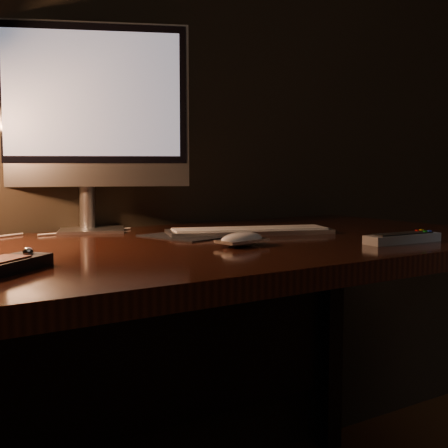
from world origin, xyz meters
TOP-DOWN VIEW (x-y plane):
  - desk at (0.00, 1.93)m, footprint 1.60×0.75m
  - monitor at (-0.05, 2.18)m, footprint 0.44×0.22m
  - keyboard at (0.24, 1.93)m, footprint 0.40×0.24m
  - mousepad at (0.13, 1.97)m, footprint 0.27×0.23m
  - mouse at (0.10, 1.76)m, footprint 0.11×0.07m
  - media_remote at (-0.38, 1.71)m, footprint 0.17×0.15m
  - tv_remote at (0.41, 1.61)m, footprint 0.18×0.06m
  - cable at (-0.20, 2.15)m, footprint 0.49×0.11m

SIDE VIEW (x-z plane):
  - desk at x=0.00m, z-range 0.25..1.00m
  - mousepad at x=0.13m, z-range 0.75..0.75m
  - cable at x=-0.20m, z-range 0.75..0.75m
  - keyboard at x=0.24m, z-range 0.75..0.76m
  - mouse at x=0.10m, z-range 0.75..0.77m
  - tv_remote at x=0.41m, z-range 0.75..0.77m
  - media_remote at x=-0.38m, z-range 0.75..0.78m
  - monitor at x=-0.05m, z-range 0.80..1.29m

